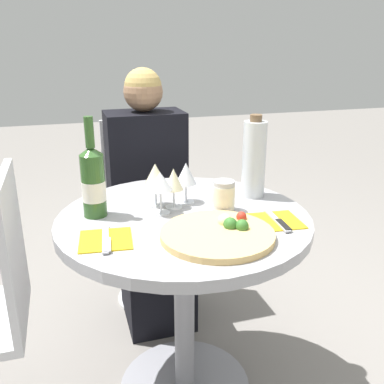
# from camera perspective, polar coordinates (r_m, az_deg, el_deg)

# --- Properties ---
(dining_table) EXTENTS (0.84, 0.84, 0.72)m
(dining_table) POSITION_cam_1_polar(r_m,az_deg,el_deg) (1.49, -1.07, -9.18)
(dining_table) COLOR gray
(dining_table) RESTS_ON ground_plane
(chair_behind_diner) EXTENTS (0.37, 0.37, 0.91)m
(chair_behind_diner) POSITION_cam_1_polar(r_m,az_deg,el_deg) (2.18, -6.15, -2.98)
(chair_behind_diner) COLOR silver
(chair_behind_diner) RESTS_ON ground_plane
(seated_diner) EXTENTS (0.35, 0.46, 1.16)m
(seated_diner) POSITION_cam_1_polar(r_m,az_deg,el_deg) (2.01, -5.43, -2.60)
(seated_diner) COLOR black
(seated_diner) RESTS_ON ground_plane
(pizza_large) EXTENTS (0.34, 0.34, 0.05)m
(pizza_large) POSITION_cam_1_polar(r_m,az_deg,el_deg) (1.26, 3.61, -5.52)
(pizza_large) COLOR #DBB26B
(pizza_large) RESTS_ON dining_table
(wine_bottle) EXTENTS (0.08, 0.08, 0.33)m
(wine_bottle) POSITION_cam_1_polar(r_m,az_deg,el_deg) (1.41, -13.04, 1.36)
(wine_bottle) COLOR #2D5623
(wine_bottle) RESTS_ON dining_table
(tall_carafe) EXTENTS (0.09, 0.09, 0.30)m
(tall_carafe) POSITION_cam_1_polar(r_m,az_deg,el_deg) (1.57, 8.27, 4.41)
(tall_carafe) COLOR silver
(tall_carafe) RESTS_ON dining_table
(sugar_shaker) EXTENTS (0.08, 0.08, 0.11)m
(sugar_shaker) POSITION_cam_1_polar(r_m,az_deg,el_deg) (1.44, 4.21, -0.53)
(sugar_shaker) COLOR silver
(sugar_shaker) RESTS_ON dining_table
(wine_glass_back_right) EXTENTS (0.07, 0.07, 0.15)m
(wine_glass_back_right) POSITION_cam_1_polar(r_m,az_deg,el_deg) (1.50, -0.81, 2.39)
(wine_glass_back_right) COLOR silver
(wine_glass_back_right) RESTS_ON dining_table
(wine_glass_center) EXTENTS (0.07, 0.07, 0.14)m
(wine_glass_center) POSITION_cam_1_polar(r_m,az_deg,el_deg) (1.45, -2.47, 1.59)
(wine_glass_center) COLOR silver
(wine_glass_center) RESTS_ON dining_table
(wine_glass_front_left) EXTENTS (0.08, 0.08, 0.14)m
(wine_glass_front_left) POSITION_cam_1_polar(r_m,az_deg,el_deg) (1.40, -4.25, 1.33)
(wine_glass_front_left) COLOR silver
(wine_glass_front_left) RESTS_ON dining_table
(wine_glass_back_left) EXTENTS (0.07, 0.07, 0.15)m
(wine_glass_back_left) POSITION_cam_1_polar(r_m,az_deg,el_deg) (1.47, -4.92, 2.33)
(wine_glass_back_left) COLOR silver
(wine_glass_back_left) RESTS_ON dining_table
(place_setting_left) EXTENTS (0.16, 0.19, 0.01)m
(place_setting_left) POSITION_cam_1_polar(r_m,az_deg,el_deg) (1.27, -11.43, -6.28)
(place_setting_left) COLOR gold
(place_setting_left) RESTS_ON dining_table
(place_setting_right) EXTENTS (0.16, 0.19, 0.01)m
(place_setting_right) POSITION_cam_1_polar(r_m,az_deg,el_deg) (1.39, 11.22, -3.80)
(place_setting_right) COLOR gold
(place_setting_right) RESTS_ON dining_table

